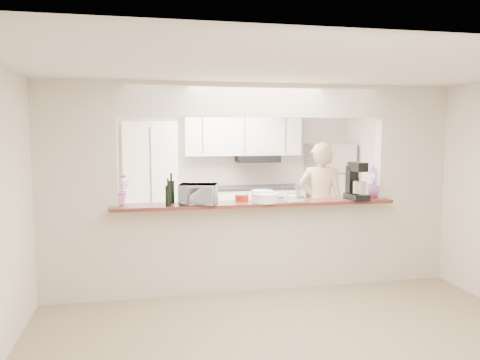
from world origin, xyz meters
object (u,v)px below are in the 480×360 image
object	(u,v)px
stand_mixer	(356,183)
person	(321,205)
toaster_oven	(198,194)
refrigerator	(329,190)

from	to	relation	value
stand_mixer	person	xyz separation A→B (m)	(-0.09, 0.93, -0.41)
toaster_oven	person	world-z (taller)	person
toaster_oven	refrigerator	bearing A→B (deg)	59.31
stand_mixer	person	bearing A→B (deg)	95.39
person	toaster_oven	bearing A→B (deg)	49.61
refrigerator	stand_mixer	size ratio (longest dim) A/B	3.63
refrigerator	person	world-z (taller)	person
refrigerator	stand_mixer	bearing A→B (deg)	-106.06
refrigerator	toaster_oven	bearing A→B (deg)	-135.00
refrigerator	toaster_oven	xyz separation A→B (m)	(-2.75, -2.75, 0.36)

